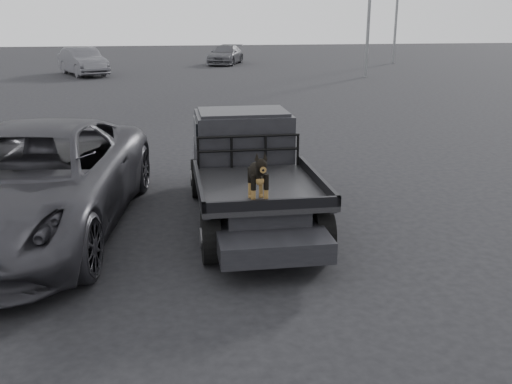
{
  "coord_description": "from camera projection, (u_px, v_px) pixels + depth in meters",
  "views": [
    {
      "loc": [
        -1.88,
        -8.1,
        3.5
      ],
      "look_at": [
        -0.73,
        -0.7,
        1.15
      ],
      "focal_mm": 40.0,
      "sensor_mm": 36.0,
      "label": 1
    }
  ],
  "objects": [
    {
      "name": "ute_cab",
      "position": [
        243.0,
        134.0,
        10.61
      ],
      "size": [
        1.72,
        1.3,
        0.88
      ],
      "primitive_type": null,
      "color": "black",
      "rests_on": "flatbed_ute"
    },
    {
      "name": "dog",
      "position": [
        258.0,
        177.0,
        8.08
      ],
      "size": [
        0.32,
        0.6,
        0.74
      ],
      "primitive_type": null,
      "color": "black",
      "rests_on": "flatbed_ute"
    },
    {
      "name": "headache_rack",
      "position": [
        249.0,
        152.0,
        9.95
      ],
      "size": [
        1.8,
        0.08,
        0.55
      ],
      "primitive_type": null,
      "color": "black",
      "rests_on": "flatbed_ute"
    },
    {
      "name": "parked_suv",
      "position": [
        31.0,
        182.0,
        9.25
      ],
      "size": [
        3.78,
        6.72,
        1.77
      ],
      "primitive_type": "imported",
      "rotation": [
        0.0,
        0.0,
        -0.14
      ],
      "color": "#303035",
      "rests_on": "ground"
    },
    {
      "name": "flatbed_ute",
      "position": [
        250.0,
        195.0,
        9.98
      ],
      "size": [
        2.0,
        5.4,
        0.92
      ],
      "primitive_type": null,
      "color": "black",
      "rests_on": "ground"
    },
    {
      "name": "ground",
      "position": [
        295.0,
        246.0,
        8.96
      ],
      "size": [
        120.0,
        120.0,
        0.0
      ],
      "primitive_type": "plane",
      "color": "black",
      "rests_on": "ground"
    },
    {
      "name": "distant_car_a",
      "position": [
        83.0,
        61.0,
        33.67
      ],
      "size": [
        3.49,
        5.11,
        1.6
      ],
      "primitive_type": "imported",
      "rotation": [
        0.0,
        0.0,
        0.41
      ],
      "color": "#505055",
      "rests_on": "ground"
    },
    {
      "name": "distant_car_b",
      "position": [
        226.0,
        55.0,
        40.99
      ],
      "size": [
        3.33,
        4.99,
        1.34
      ],
      "primitive_type": "imported",
      "rotation": [
        0.0,
        0.0,
        -0.34
      ],
      "color": "#4D4D53",
      "rests_on": "ground"
    }
  ]
}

